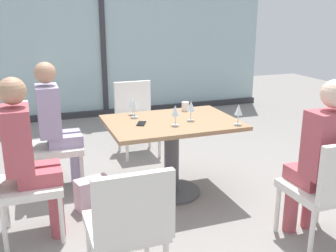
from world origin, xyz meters
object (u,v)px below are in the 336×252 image
(chair_front_right, at_px, (329,186))
(coffee_cup, at_px, (185,106))
(person_far_left, at_px, (56,120))
(person_front_right, at_px, (322,154))
(wine_glass_3, at_px, (175,111))
(cell_phone_on_table, at_px, (141,124))
(chair_near_window, at_px, (136,113))
(chair_far_left, at_px, (46,142))
(handbag_0, at_px, (93,193))
(chair_side_end, at_px, (15,178))
(wine_glass_1, at_px, (239,110))
(person_side_end, at_px, (28,151))
(wine_glass_0, at_px, (134,104))
(dining_table_main, at_px, (172,140))
(wine_glass_4, at_px, (191,107))
(wine_glass_2, at_px, (132,101))
(chair_front_left, at_px, (128,223))

(chair_front_right, relative_size, coffee_cup, 9.67)
(person_far_left, distance_m, person_front_right, 2.38)
(wine_glass_3, height_order, cell_phone_on_table, wine_glass_3)
(chair_near_window, bearing_deg, chair_far_left, -145.86)
(chair_far_left, bearing_deg, handbag_0, -57.63)
(chair_side_end, relative_size, coffee_cup, 9.67)
(chair_near_window, distance_m, person_far_left, 1.27)
(cell_phone_on_table, bearing_deg, person_far_left, 169.57)
(person_front_right, bearing_deg, handbag_0, 144.28)
(person_far_left, bearing_deg, wine_glass_3, -33.69)
(wine_glass_1, xyz_separation_m, cell_phone_on_table, (-0.80, 0.31, -0.13))
(cell_phone_on_table, bearing_deg, person_side_end, -137.03)
(chair_far_left, relative_size, wine_glass_0, 4.70)
(cell_phone_on_table, height_order, handbag_0, cell_phone_on_table)
(dining_table_main, height_order, person_front_right, person_front_right)
(coffee_cup, bearing_deg, chair_front_right, -72.84)
(cell_phone_on_table, distance_m, handbag_0, 0.76)
(chair_near_window, height_order, coffee_cup, chair_near_window)
(wine_glass_3, xyz_separation_m, cell_phone_on_table, (-0.27, 0.15, -0.13))
(chair_near_window, distance_m, handbag_0, 1.54)
(wine_glass_1, bearing_deg, chair_front_right, -75.70)
(chair_far_left, relative_size, wine_glass_3, 4.70)
(wine_glass_4, bearing_deg, person_front_right, -61.94)
(wine_glass_2, xyz_separation_m, cell_phone_on_table, (-0.01, -0.35, -0.13))
(wine_glass_2, bearing_deg, chair_front_left, -106.14)
(coffee_cup, bearing_deg, cell_phone_on_table, -150.31)
(person_side_end, bearing_deg, wine_glass_4, 10.60)
(wine_glass_2, relative_size, cell_phone_on_table, 1.28)
(dining_table_main, xyz_separation_m, handbag_0, (-0.77, -0.05, -0.40))
(chair_front_left, bearing_deg, wine_glass_2, 73.86)
(dining_table_main, relative_size, coffee_cup, 13.32)
(person_far_left, relative_size, wine_glass_4, 6.81)
(chair_near_window, bearing_deg, dining_table_main, -90.00)
(chair_front_right, distance_m, wine_glass_0, 1.83)
(cell_phone_on_table, relative_size, handbag_0, 0.48)
(chair_far_left, xyz_separation_m, wine_glass_1, (1.62, -0.82, 0.37))
(chair_far_left, relative_size, chair_front_right, 1.00)
(wine_glass_0, relative_size, coffee_cup, 2.06)
(chair_far_left, distance_m, person_far_left, 0.23)
(dining_table_main, relative_size, wine_glass_3, 6.48)
(handbag_0, bearing_deg, wine_glass_3, -22.87)
(dining_table_main, xyz_separation_m, person_front_right, (0.74, -1.13, 0.16))
(person_front_right, height_order, wine_glass_3, person_front_right)
(person_far_left, relative_size, wine_glass_0, 6.81)
(chair_side_end, xyz_separation_m, wine_glass_0, (1.09, 0.55, 0.37))
(wine_glass_1, height_order, wine_glass_3, same)
(chair_front_right, bearing_deg, coffee_cup, 107.16)
(person_side_end, height_order, wine_glass_2, person_side_end)
(chair_front_left, distance_m, person_side_end, 1.08)
(person_side_end, distance_m, wine_glass_4, 1.47)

